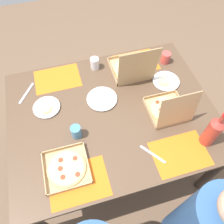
% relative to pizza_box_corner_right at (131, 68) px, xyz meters
% --- Properties ---
extents(ground_plane, '(6.00, 6.00, 0.00)m').
position_rel_pizza_box_corner_right_xyz_m(ground_plane, '(0.26, 0.33, -0.80)').
color(ground_plane, brown).
extents(dining_table, '(1.49, 1.17, 0.75)m').
position_rel_pizza_box_corner_right_xyz_m(dining_table, '(0.26, 0.33, -0.15)').
color(dining_table, '#3F3328').
rests_on(dining_table, ground_plane).
extents(placemat_near_left, '(0.36, 0.26, 0.00)m').
position_rel_pizza_box_corner_right_xyz_m(placemat_near_left, '(-0.08, -0.10, -0.05)').
color(placemat_near_left, orange).
rests_on(placemat_near_left, dining_table).
extents(placemat_near_right, '(0.36, 0.26, 0.00)m').
position_rel_pizza_box_corner_right_xyz_m(placemat_near_right, '(0.59, -0.10, -0.05)').
color(placemat_near_right, orange).
rests_on(placemat_near_right, dining_table).
extents(placemat_far_left, '(0.36, 0.26, 0.00)m').
position_rel_pizza_box_corner_right_xyz_m(placemat_far_left, '(-0.08, 0.77, -0.05)').
color(placemat_far_left, orange).
rests_on(placemat_far_left, dining_table).
extents(placemat_far_right, '(0.36, 0.26, 0.00)m').
position_rel_pizza_box_corner_right_xyz_m(placemat_far_right, '(0.59, 0.77, -0.05)').
color(placemat_far_right, orange).
rests_on(placemat_far_right, dining_table).
extents(pizza_box_corner_right, '(0.31, 0.34, 0.34)m').
position_rel_pizza_box_corner_right_xyz_m(pizza_box_corner_right, '(0.00, 0.00, 0.00)').
color(pizza_box_corner_right, tan).
rests_on(pizza_box_corner_right, dining_table).
extents(pizza_box_edge_far, '(0.28, 0.28, 0.04)m').
position_rel_pizza_box_corner_right_xyz_m(pizza_box_edge_far, '(0.65, 0.66, -0.04)').
color(pizza_box_edge_far, tan).
rests_on(pizza_box_edge_far, dining_table).
extents(pizza_box_center, '(0.27, 0.27, 0.30)m').
position_rel_pizza_box_corner_right_xyz_m(pizza_box_center, '(-0.13, 0.45, -0.00)').
color(pizza_box_center, tan).
rests_on(pizza_box_center, dining_table).
extents(plate_near_left, '(0.20, 0.20, 0.03)m').
position_rel_pizza_box_corner_right_xyz_m(plate_near_left, '(0.71, 0.17, -0.04)').
color(plate_near_left, white).
rests_on(plate_near_left, dining_table).
extents(plate_middle, '(0.23, 0.23, 0.02)m').
position_rel_pizza_box_corner_right_xyz_m(plate_middle, '(0.30, 0.20, -0.04)').
color(plate_middle, white).
rests_on(plate_middle, dining_table).
extents(plate_far_left, '(0.21, 0.21, 0.03)m').
position_rel_pizza_box_corner_right_xyz_m(plate_far_left, '(-0.23, 0.18, -0.04)').
color(plate_far_left, white).
rests_on(plate_far_left, dining_table).
extents(soda_bottle, '(0.09, 0.09, 0.32)m').
position_rel_pizza_box_corner_right_xyz_m(soda_bottle, '(-0.28, 0.73, 0.08)').
color(soda_bottle, '#B2382D').
rests_on(soda_bottle, dining_table).
extents(cup_red, '(0.08, 0.08, 0.09)m').
position_rel_pizza_box_corner_right_xyz_m(cup_red, '(-0.32, -0.04, -0.01)').
color(cup_red, '#BF4742').
rests_on(cup_red, dining_table).
extents(cup_spare, '(0.07, 0.07, 0.10)m').
position_rel_pizza_box_corner_right_xyz_m(cup_spare, '(0.27, -0.14, -0.00)').
color(cup_spare, silver).
rests_on(cup_spare, dining_table).
extents(cup_clear_left, '(0.07, 0.07, 0.10)m').
position_rel_pizza_box_corner_right_xyz_m(cup_clear_left, '(0.54, 0.45, -0.00)').
color(cup_clear_left, teal).
rests_on(cup_clear_left, dining_table).
extents(fork_by_near_left, '(0.13, 0.16, 0.00)m').
position_rel_pizza_box_corner_right_xyz_m(fork_by_near_left, '(0.10, 0.72, -0.05)').
color(fork_by_near_left, '#B7B7BC').
rests_on(fork_by_near_left, dining_table).
extents(knife_by_far_left, '(0.13, 0.18, 0.00)m').
position_rel_pizza_box_corner_right_xyz_m(knife_by_far_left, '(0.84, -0.02, -0.05)').
color(knife_by_far_left, '#B7B7BC').
rests_on(knife_by_far_left, dining_table).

